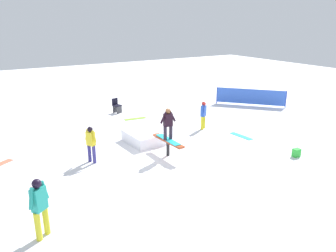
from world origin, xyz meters
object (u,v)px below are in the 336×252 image
Objects in this scene: bystander_teal at (40,205)px; loose_snowboard_lime at (135,119)px; folding_chair at (117,106)px; backpack_on_snow at (296,153)px; main_rider_on_rail at (168,125)px; bystander_yellow at (91,142)px; bystander_blue at (203,114)px; rail_feature at (168,142)px; loose_snowboard_cyan at (241,136)px.

bystander_teal is 1.34× the size of loose_snowboard_lime.
bystander_teal is 11.98m from folding_chair.
backpack_on_snow is (10.10, 3.75, -0.24)m from folding_chair.
bystander_yellow is at bearing -109.16° from main_rider_on_rail.
bystander_blue is at bearing -81.42° from folding_chair.
bystander_yellow is 8.36m from backpack_on_snow.
bystander_blue is 6.40m from bystander_yellow.
main_rider_on_rail is at bearing 178.23° from bystander_blue.
bystander_blue is 10.24m from bystander_teal.
loose_snowboard_lime is at bearing 14.48° from bystander_teal.
rail_feature reaches higher than loose_snowboard_lime.
loose_snowboard_lime is 6.17m from loose_snowboard_cyan.
loose_snowboard_lime is (-8.41, 6.69, -0.92)m from bystander_teal.
backpack_on_snow is at bearing 37.54° from bystander_yellow.
bystander_yellow is 1.19× the size of loose_snowboard_cyan.
rail_feature is 1.16× the size of bystander_teal.
main_rider_on_rail reaches higher than loose_snowboard_lime.
backpack_on_snow is at bearing -110.67° from bystander_blue.
loose_snowboard_cyan is (0.80, 7.19, -0.82)m from bystander_yellow.
loose_snowboard_cyan is at bearing -98.40° from bystander_blue.
bystander_teal is (3.90, -2.63, 0.10)m from bystander_yellow.
bystander_teal is 10.79m from loose_snowboard_lime.
bystander_blue is 5.83m from folding_chair.
loose_snowboard_cyan is at bearing 88.93° from rail_feature.
rail_feature is 5.68× the size of backpack_on_snow.
bystander_yellow is 4.70m from bystander_teal.
main_rider_on_rail is 4.00m from bystander_blue.
backpack_on_snow is at bearing 54.26° from rail_feature.
bystander_yellow is 7.29m from folding_chair.
loose_snowboard_lime is 3.65× the size of backpack_on_snow.
rail_feature is 5.64m from loose_snowboard_lime.
bystander_blue is (-2.08, 3.37, 0.23)m from rail_feature.
bystander_teal is 10.07m from backpack_on_snow.
bystander_blue is 0.87× the size of bystander_teal.
rail_feature is 1.28× the size of main_rider_on_rail.
bystander_yellow is 7.28m from loose_snowboard_cyan.
backpack_on_snow is at bearing -88.01° from folding_chair.
main_rider_on_rail reaches higher than loose_snowboard_cyan.
rail_feature is at bearing 178.23° from bystander_blue.
loose_snowboard_lime is at bearing 25.65° from loose_snowboard_cyan.
folding_chair is at bearing 124.53° from bystander_yellow.
rail_feature reaches higher than backpack_on_snow.
loose_snowboard_lime is at bearing 164.95° from rail_feature.
rail_feature is 1.55× the size of loose_snowboard_cyan.
loose_snowboard_cyan is (1.90, 0.89, -0.80)m from bystander_blue.
bystander_yellow is (-0.98, -2.93, -0.52)m from main_rider_on_rail.
folding_chair is (-1.77, -0.39, 0.40)m from loose_snowboard_lime.
loose_snowboard_lime is 8.98m from backpack_on_snow.
main_rider_on_rail is 1.72× the size of folding_chair.
bystander_teal reaches higher than folding_chair.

